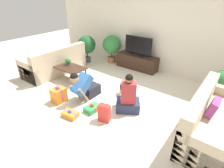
# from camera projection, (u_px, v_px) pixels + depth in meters

# --- Properties ---
(ground_plane) EXTENTS (16.00, 16.00, 0.00)m
(ground_plane) POSITION_uv_depth(u_px,v_px,m) (102.00, 102.00, 4.31)
(ground_plane) COLOR beige
(wall_back) EXTENTS (8.40, 0.06, 2.60)m
(wall_back) POSITION_uv_depth(u_px,v_px,m) (155.00, 31.00, 5.53)
(wall_back) COLOR silver
(wall_back) RESTS_ON ground_plane
(sofa_left) EXTENTS (0.94, 1.98, 0.87)m
(sofa_left) POSITION_uv_depth(u_px,v_px,m) (55.00, 63.00, 5.73)
(sofa_left) COLOR #C6B293
(sofa_left) RESTS_ON ground_plane
(sofa_right) EXTENTS (0.94, 1.98, 0.87)m
(sofa_right) POSITION_uv_depth(u_px,v_px,m) (215.00, 123.00, 3.15)
(sofa_right) COLOR #C6B293
(sofa_right) RESTS_ON ground_plane
(coffee_table) EXTENTS (1.00, 0.57, 0.43)m
(coffee_table) POSITION_uv_depth(u_px,v_px,m) (69.00, 68.00, 5.20)
(coffee_table) COLOR #382319
(coffee_table) RESTS_ON ground_plane
(tv_console) EXTENTS (1.44, 0.44, 0.48)m
(tv_console) POSITION_uv_depth(u_px,v_px,m) (137.00, 62.00, 6.05)
(tv_console) COLOR #382319
(tv_console) RESTS_ON ground_plane
(tv) EXTENTS (0.98, 0.20, 0.64)m
(tv) POSITION_uv_depth(u_px,v_px,m) (138.00, 47.00, 5.80)
(tv) COLOR black
(tv) RESTS_ON tv_console
(potted_plant_corner_right) EXTENTS (0.48, 0.48, 0.83)m
(potted_plant_corner_right) POSITION_uv_depth(u_px,v_px,m) (222.00, 84.00, 4.08)
(potted_plant_corner_right) COLOR beige
(potted_plant_corner_right) RESTS_ON ground_plane
(potted_plant_corner_left) EXTENTS (0.66, 0.66, 0.99)m
(potted_plant_corner_left) POSITION_uv_depth(u_px,v_px,m) (87.00, 45.00, 6.43)
(potted_plant_corner_left) COLOR #4C4C51
(potted_plant_corner_left) RESTS_ON ground_plane
(potted_plant_back_left) EXTENTS (0.65, 0.65, 1.01)m
(potted_plant_back_left) POSITION_uv_depth(u_px,v_px,m) (112.00, 45.00, 6.39)
(potted_plant_back_left) COLOR #A36042
(potted_plant_back_left) RESTS_ON ground_plane
(person_kneeling) EXTENTS (0.35, 0.83, 0.82)m
(person_kneeling) POSITION_uv_depth(u_px,v_px,m) (84.00, 86.00, 4.26)
(person_kneeling) COLOR #23232D
(person_kneeling) RESTS_ON ground_plane
(person_sitting) EXTENTS (0.65, 0.62, 0.92)m
(person_sitting) POSITION_uv_depth(u_px,v_px,m) (128.00, 98.00, 3.86)
(person_sitting) COLOR #283351
(person_sitting) RESTS_ON ground_plane
(dog) EXTENTS (0.41, 0.38, 0.32)m
(dog) POSITION_uv_depth(u_px,v_px,m) (123.00, 89.00, 4.44)
(dog) COLOR black
(dog) RESTS_ON ground_plane
(gift_box_a) EXTENTS (0.28, 0.32, 0.43)m
(gift_box_a) POSITION_uv_depth(u_px,v_px,m) (59.00, 95.00, 4.25)
(gift_box_a) COLOR orange
(gift_box_a) RESTS_ON ground_plane
(gift_box_b) EXTENTS (0.37, 0.27, 0.18)m
(gift_box_b) POSITION_uv_depth(u_px,v_px,m) (70.00, 114.00, 3.78)
(gift_box_b) COLOR orange
(gift_box_b) RESTS_ON ground_plane
(gift_box_c) EXTENTS (0.26, 0.35, 0.19)m
(gift_box_c) POSITION_uv_depth(u_px,v_px,m) (92.00, 108.00, 3.96)
(gift_box_c) COLOR #2D934C
(gift_box_c) RESTS_ON ground_plane
(gift_bag_a) EXTENTS (0.27, 0.20, 0.42)m
(gift_bag_a) POSITION_uv_depth(u_px,v_px,m) (104.00, 113.00, 3.60)
(gift_bag_a) COLOR red
(gift_bag_a) RESTS_ON ground_plane
(tabletop_plant) EXTENTS (0.17, 0.17, 0.22)m
(tabletop_plant) POSITION_uv_depth(u_px,v_px,m) (68.00, 61.00, 5.25)
(tabletop_plant) COLOR #4C4C51
(tabletop_plant) RESTS_ON coffee_table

